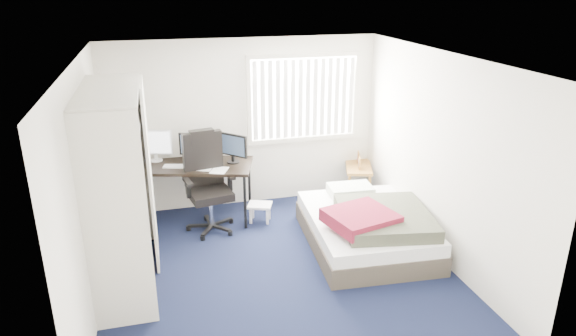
% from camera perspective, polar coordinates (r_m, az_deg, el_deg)
% --- Properties ---
extents(ground, '(4.20, 4.20, 0.00)m').
position_cam_1_polar(ground, '(6.24, -1.08, -11.33)').
color(ground, black).
rests_on(ground, ground).
extents(room_shell, '(4.20, 4.20, 4.20)m').
position_cam_1_polar(room_shell, '(5.59, -1.18, 1.96)').
color(room_shell, silver).
rests_on(room_shell, ground).
extents(window_assembly, '(1.72, 0.09, 1.32)m').
position_cam_1_polar(window_assembly, '(7.70, 1.76, 7.76)').
color(window_assembly, white).
rests_on(window_assembly, ground).
extents(closet, '(0.64, 1.84, 2.22)m').
position_cam_1_polar(closet, '(5.77, -18.16, -0.15)').
color(closet, beige).
rests_on(closet, ground).
extents(desk, '(1.81, 1.20, 1.28)m').
position_cam_1_polar(desk, '(7.34, -10.61, 0.61)').
color(desk, black).
rests_on(desk, ground).
extents(office_chair, '(0.75, 0.75, 1.37)m').
position_cam_1_polar(office_chair, '(7.10, -8.87, -2.67)').
color(office_chair, black).
rests_on(office_chair, ground).
extents(footstool, '(0.40, 0.36, 0.27)m').
position_cam_1_polar(footstool, '(7.33, -3.15, -4.46)').
color(footstool, white).
rests_on(footstool, ground).
extents(nightstand, '(0.61, 0.85, 0.71)m').
position_cam_1_polar(nightstand, '(8.12, 7.82, -0.10)').
color(nightstand, brown).
rests_on(nightstand, ground).
extents(bed, '(1.56, 2.01, 0.64)m').
position_cam_1_polar(bed, '(6.72, 8.83, -6.46)').
color(bed, '#3F372D').
rests_on(bed, ground).
extents(pine_box, '(0.45, 0.35, 0.33)m').
position_cam_1_polar(pine_box, '(6.03, -16.81, -11.64)').
color(pine_box, tan).
rests_on(pine_box, ground).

